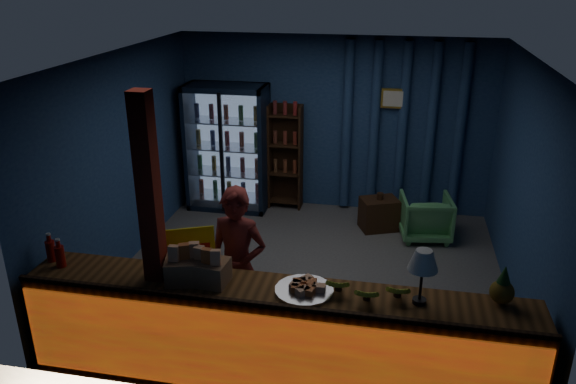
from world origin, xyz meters
name	(u,v)px	position (x,y,z in m)	size (l,w,h in m)	color
ground	(309,275)	(0.00, 0.00, 0.00)	(4.60, 4.60, 0.00)	#515154
room_walls	(311,152)	(0.00, 0.00, 1.57)	(4.60, 4.60, 4.60)	navy
counter	(274,337)	(0.00, -1.91, 0.48)	(4.40, 0.57, 0.99)	brown
support_post	(154,241)	(-1.05, -1.90, 1.30)	(0.16, 0.16, 2.60)	maroon
beverage_cooler	(229,148)	(-1.55, 1.92, 0.93)	(1.20, 0.62, 1.90)	black
bottle_shelf	(286,157)	(-0.70, 2.06, 0.79)	(0.50, 0.28, 1.60)	#361F11
curtain_folds	(402,129)	(1.00, 2.14, 1.30)	(1.74, 0.14, 2.50)	navy
framed_picture	(394,99)	(0.85, 2.10, 1.75)	(0.36, 0.04, 0.28)	gold
shopkeeper	(238,266)	(-0.49, -1.32, 0.80)	(0.58, 0.38, 1.60)	maroon
green_chair	(425,217)	(1.39, 1.33, 0.31)	(0.65, 0.67, 0.61)	#50A15D
side_table	(379,214)	(0.76, 1.48, 0.23)	(0.60, 0.53, 0.55)	#361F11
yellow_sign	(188,249)	(-0.83, -1.69, 1.14)	(0.47, 0.28, 0.38)	yellow
soda_bottles	(55,253)	(-2.05, -1.85, 1.06)	(0.23, 0.17, 0.28)	#A9130B
snack_box_left	(185,268)	(-0.78, -1.90, 1.07)	(0.39, 0.35, 0.35)	#A1724D
snack_box_centre	(209,270)	(-0.57, -1.89, 1.07)	(0.34, 0.29, 0.34)	#A1724D
pastry_tray	(304,289)	(0.25, -1.88, 0.98)	(0.50, 0.50, 0.08)	silver
banana_bunches	(367,289)	(0.78, -1.87, 1.03)	(0.71, 0.28, 0.15)	yellow
table_lamp	(423,262)	(1.20, -1.87, 1.32)	(0.24, 0.24, 0.48)	black
pineapple	(502,289)	(1.84, -1.75, 1.09)	(0.19, 0.19, 0.33)	olive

